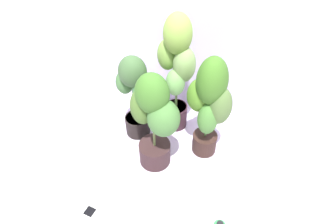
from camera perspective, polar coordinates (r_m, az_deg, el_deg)
The scene contains 6 objects.
ground_plane at distance 2.25m, azimuth -2.86°, elevation -12.13°, with size 8.00×8.00×0.00m, color silver.
potted_plant_back_right at distance 2.06m, azimuth 7.95°, elevation 1.89°, with size 0.36×0.29×0.86m.
potted_plant_back_left at distance 2.26m, azimuth -6.31°, elevation 3.55°, with size 0.35×0.22×0.74m.
potted_plant_center at distance 1.99m, azimuth -2.68°, elevation -1.12°, with size 0.42×0.30×0.81m.
potted_plant_back_center at distance 2.21m, azimuth 1.72°, elevation 8.46°, with size 0.35×0.31×1.02m.
hygrometer_box at distance 2.14m, azimuth -14.75°, elevation -18.16°, with size 0.09×0.09×0.03m.
Camera 1 is at (0.49, -1.20, 1.84)m, focal length 31.71 mm.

